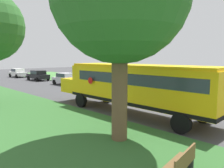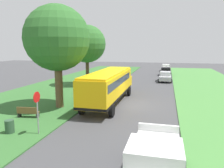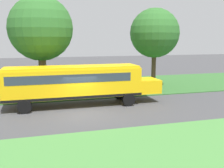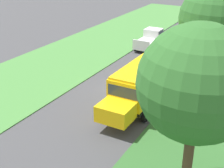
# 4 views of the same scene
# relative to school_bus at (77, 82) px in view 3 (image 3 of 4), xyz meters

# --- Properties ---
(ground_plane) EXTENTS (120.00, 120.00, 0.00)m
(ground_plane) POSITION_rel_school_bus_xyz_m (2.29, 0.08, -1.92)
(ground_plane) COLOR #424244
(grass_verge) EXTENTS (12.00, 80.00, 0.08)m
(grass_verge) POSITION_rel_school_bus_xyz_m (-7.71, 0.08, -1.88)
(grass_verge) COLOR #33662D
(grass_verge) RESTS_ON ground
(school_bus) EXTENTS (2.84, 12.42, 3.16)m
(school_bus) POSITION_rel_school_bus_xyz_m (0.00, 0.00, 0.00)
(school_bus) COLOR yellow
(school_bus) RESTS_ON ground
(oak_tree_beside_bus) EXTENTS (5.68, 5.68, 9.01)m
(oak_tree_beside_bus) POSITION_rel_school_bus_xyz_m (-3.83, -2.49, 4.30)
(oak_tree_beside_bus) COLOR brown
(oak_tree_beside_bus) RESTS_ON ground
(oak_tree_roadside_mid) EXTENTS (5.23, 5.23, 8.49)m
(oak_tree_roadside_mid) POSITION_rel_school_bus_xyz_m (-5.62, 9.05, 4.07)
(oak_tree_roadside_mid) COLOR #4C3826
(oak_tree_roadside_mid) RESTS_ON ground
(park_bench) EXTENTS (1.65, 0.69, 0.92)m
(park_bench) POSITION_rel_school_bus_xyz_m (-4.91, -5.87, -1.45)
(park_bench) COLOR brown
(park_bench) RESTS_ON ground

